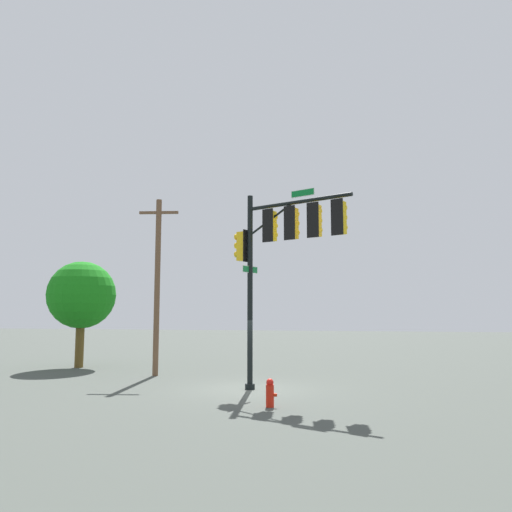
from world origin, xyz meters
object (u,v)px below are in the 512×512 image
signal_pole_assembly (282,242)px  fire_hydrant (270,393)px  utility_pole (157,282)px  tree_near (82,295)px

signal_pole_assembly → fire_hydrant: signal_pole_assembly is taller
utility_pole → tree_near: bearing=156.0°
utility_pole → fire_hydrant: (6.29, -6.18, -3.73)m
signal_pole_assembly → fire_hydrant: 5.59m
utility_pole → tree_near: 5.67m
utility_pole → fire_hydrant: size_ratio=9.59×
fire_hydrant → tree_near: size_ratio=0.15×
utility_pole → fire_hydrant: utility_pole is taller
fire_hydrant → signal_pole_assembly: bearing=90.9°
signal_pole_assembly → fire_hydrant: (0.04, -2.68, -4.91)m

